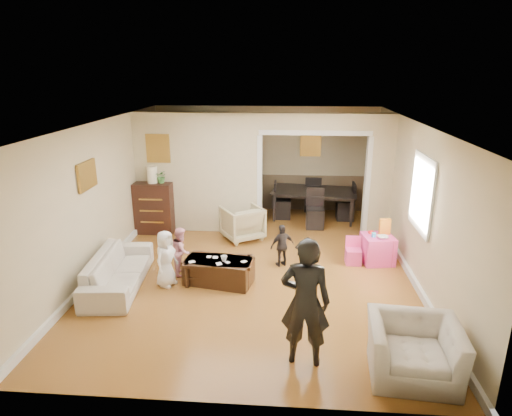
# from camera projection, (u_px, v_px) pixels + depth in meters

# --- Properties ---
(floor) EXTENTS (7.00, 7.00, 0.00)m
(floor) POSITION_uv_depth(u_px,v_px,m) (255.00, 265.00, 8.05)
(floor) COLOR #A96C2B
(floor) RESTS_ON ground
(partition_left) EXTENTS (2.75, 0.18, 2.60)m
(partition_left) POSITION_uv_depth(u_px,v_px,m) (198.00, 173.00, 9.47)
(partition_left) COLOR #BCB08A
(partition_left) RESTS_ON ground
(partition_right) EXTENTS (0.55, 0.18, 2.60)m
(partition_right) POSITION_uv_depth(u_px,v_px,m) (379.00, 176.00, 9.19)
(partition_right) COLOR #BCB08A
(partition_right) RESTS_ON ground
(partition_header) EXTENTS (2.22, 0.18, 0.35)m
(partition_header) POSITION_uv_depth(u_px,v_px,m) (315.00, 122.00, 8.95)
(partition_header) COLOR #BCB08A
(partition_header) RESTS_ON partition_right
(window_pane) EXTENTS (0.03, 0.95, 1.10)m
(window_pane) POSITION_uv_depth(u_px,v_px,m) (423.00, 194.00, 7.01)
(window_pane) COLOR white
(window_pane) RESTS_ON ground
(framed_art_partition) EXTENTS (0.45, 0.03, 0.55)m
(framed_art_partition) POSITION_uv_depth(u_px,v_px,m) (158.00, 148.00, 9.27)
(framed_art_partition) COLOR brown
(framed_art_partition) RESTS_ON partition_left
(framed_art_sofa_wall) EXTENTS (0.03, 0.55, 0.40)m
(framed_art_sofa_wall) POSITION_uv_depth(u_px,v_px,m) (87.00, 175.00, 7.13)
(framed_art_sofa_wall) COLOR brown
(framed_art_alcove) EXTENTS (0.45, 0.03, 0.55)m
(framed_art_alcove) POSITION_uv_depth(u_px,v_px,m) (311.00, 144.00, 10.73)
(framed_art_alcove) COLOR brown
(sofa) EXTENTS (0.93, 1.99, 0.56)m
(sofa) POSITION_uv_depth(u_px,v_px,m) (118.00, 270.00, 7.22)
(sofa) COLOR beige
(sofa) RESTS_ON ground
(armchair_back) EXTENTS (1.06, 1.06, 0.71)m
(armchair_back) POSITION_uv_depth(u_px,v_px,m) (242.00, 223.00, 9.24)
(armchair_back) COLOR tan
(armchair_back) RESTS_ON ground
(armchair_front) EXTENTS (1.10, 0.98, 0.67)m
(armchair_front) POSITION_uv_depth(u_px,v_px,m) (413.00, 350.00, 5.09)
(armchair_front) COLOR beige
(armchair_front) RESTS_ON ground
(dresser) EXTENTS (0.82, 0.46, 1.12)m
(dresser) POSITION_uv_depth(u_px,v_px,m) (155.00, 208.00, 9.56)
(dresser) COLOR black
(dresser) RESTS_ON ground
(table_lamp) EXTENTS (0.22, 0.22, 0.36)m
(table_lamp) POSITION_uv_depth(u_px,v_px,m) (152.00, 175.00, 9.34)
(table_lamp) COLOR #FEF4CF
(table_lamp) RESTS_ON dresser
(potted_plant) EXTENTS (0.25, 0.22, 0.28)m
(potted_plant) POSITION_uv_depth(u_px,v_px,m) (162.00, 177.00, 9.34)
(potted_plant) COLOR #3C6E31
(potted_plant) RESTS_ON dresser
(coffee_table) EXTENTS (1.20, 0.77, 0.42)m
(coffee_table) POSITION_uv_depth(u_px,v_px,m) (219.00, 271.00, 7.36)
(coffee_table) COLOR #341C10
(coffee_table) RESTS_ON ground
(coffee_cup) EXTENTS (0.12, 0.12, 0.10)m
(coffee_cup) POSITION_uv_depth(u_px,v_px,m) (224.00, 259.00, 7.22)
(coffee_cup) COLOR white
(coffee_cup) RESTS_ON coffee_table
(play_table) EXTENTS (0.62, 0.62, 0.52)m
(play_table) POSITION_uv_depth(u_px,v_px,m) (377.00, 249.00, 8.13)
(play_table) COLOR #F6409C
(play_table) RESTS_ON ground
(cereal_box) EXTENTS (0.21, 0.10, 0.30)m
(cereal_box) POSITION_uv_depth(u_px,v_px,m) (385.00, 227.00, 8.09)
(cereal_box) COLOR yellow
(cereal_box) RESTS_ON play_table
(cyan_cup) EXTENTS (0.08, 0.08, 0.08)m
(cyan_cup) POSITION_uv_depth(u_px,v_px,m) (374.00, 235.00, 8.00)
(cyan_cup) COLOR #28A2CB
(cyan_cup) RESTS_ON play_table
(toy_block) EXTENTS (0.10, 0.09, 0.05)m
(toy_block) POSITION_uv_depth(u_px,v_px,m) (371.00, 232.00, 8.16)
(toy_block) COLOR red
(toy_block) RESTS_ON play_table
(play_bowl) EXTENTS (0.22, 0.22, 0.05)m
(play_bowl) POSITION_uv_depth(u_px,v_px,m) (383.00, 237.00, 7.92)
(play_bowl) COLOR white
(play_bowl) RESTS_ON play_table
(dining_table) EXTENTS (2.11, 1.36, 0.70)m
(dining_table) POSITION_uv_depth(u_px,v_px,m) (314.00, 205.00, 10.49)
(dining_table) COLOR black
(dining_table) RESTS_ON ground
(adult_person) EXTENTS (0.64, 0.45, 1.64)m
(adult_person) POSITION_uv_depth(u_px,v_px,m) (305.00, 302.00, 5.17)
(adult_person) COLOR black
(adult_person) RESTS_ON ground
(child_kneel_a) EXTENTS (0.45, 0.55, 0.96)m
(child_kneel_a) POSITION_uv_depth(u_px,v_px,m) (166.00, 259.00, 7.19)
(child_kneel_a) COLOR white
(child_kneel_a) RESTS_ON ground
(child_kneel_b) EXTENTS (0.38, 0.46, 0.85)m
(child_kneel_b) POSITION_uv_depth(u_px,v_px,m) (181.00, 251.00, 7.62)
(child_kneel_b) COLOR pink
(child_kneel_b) RESTS_ON ground
(child_toddler) EXTENTS (0.50, 0.39, 0.79)m
(child_toddler) POSITION_uv_depth(u_px,v_px,m) (282.00, 246.00, 7.93)
(child_toddler) COLOR black
(child_toddler) RESTS_ON ground
(craft_papers) EXTENTS (0.98, 0.38, 0.00)m
(craft_papers) POSITION_uv_depth(u_px,v_px,m) (217.00, 261.00, 7.25)
(craft_papers) COLOR white
(craft_papers) RESTS_ON coffee_table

